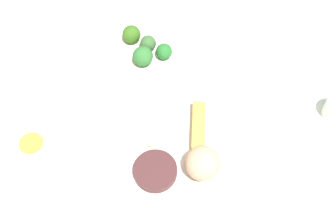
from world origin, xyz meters
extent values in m
cube|color=white|center=(0.00, 0.00, 0.01)|extent=(2.20, 2.20, 0.02)
cylinder|color=white|center=(-0.01, 0.00, 0.03)|extent=(0.27, 0.27, 0.02)
sphere|color=tan|center=(0.06, 0.01, 0.07)|extent=(0.07, 0.07, 0.07)
cube|color=gold|center=(-0.02, 0.07, 0.05)|extent=(0.10, 0.10, 0.03)
cube|color=beige|center=(-0.08, 0.00, 0.04)|extent=(0.07, 0.08, 0.01)
cylinder|color=#462528|center=(0.00, -0.06, 0.05)|extent=(0.09, 0.09, 0.02)
cylinder|color=white|center=(-0.27, 0.13, 0.03)|extent=(0.22, 0.22, 0.01)
sphere|color=#386232|center=(-0.27, 0.14, 0.05)|extent=(0.04, 0.04, 0.04)
sphere|color=#2F6E32|center=(-0.25, 0.10, 0.06)|extent=(0.05, 0.05, 0.05)
sphere|color=#36641D|center=(-0.32, 0.12, 0.06)|extent=(0.05, 0.05, 0.05)
sphere|color=#256D2B|center=(-0.23, 0.15, 0.05)|extent=(0.04, 0.04, 0.04)
cylinder|color=white|center=(-0.22, -0.23, 0.03)|extent=(0.06, 0.06, 0.03)
cylinder|color=yellow|center=(-0.22, -0.23, 0.05)|extent=(0.05, 0.05, 0.00)
camera|label=1|loc=(0.29, -0.28, 0.85)|focal=45.53mm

